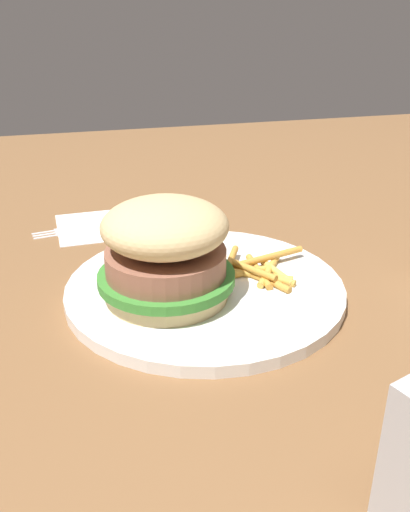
{
  "coord_description": "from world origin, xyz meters",
  "views": [
    {
      "loc": [
        -0.45,
        0.13,
        0.27
      ],
      "look_at": [
        0.02,
        0.01,
        0.04
      ],
      "focal_mm": 39.01,
      "sensor_mm": 36.0,
      "label": 1
    }
  ],
  "objects_px": {
    "fries_pile": "(259,270)",
    "napkin": "(101,226)",
    "sandwich": "(166,250)",
    "plate": "(205,288)",
    "fork": "(99,224)"
  },
  "relations": [
    {
      "from": "fries_pile",
      "to": "plate",
      "type": "bearing_deg",
      "value": 93.44
    },
    {
      "from": "plate",
      "to": "fork",
      "type": "height_order",
      "value": "plate"
    },
    {
      "from": "plate",
      "to": "fork",
      "type": "bearing_deg",
      "value": 22.81
    },
    {
      "from": "sandwich",
      "to": "fork",
      "type": "relative_size",
      "value": 0.75
    },
    {
      "from": "fork",
      "to": "fries_pile",
      "type": "bearing_deg",
      "value": -144.7
    },
    {
      "from": "plate",
      "to": "napkin",
      "type": "relative_size",
      "value": 2.52
    },
    {
      "from": "fries_pile",
      "to": "napkin",
      "type": "xyz_separation_m",
      "value": [
        0.21,
        0.14,
        -0.02
      ]
    },
    {
      "from": "plate",
      "to": "sandwich",
      "type": "relative_size",
      "value": 2.14
    },
    {
      "from": "sandwich",
      "to": "napkin",
      "type": "xyz_separation_m",
      "value": [
        0.22,
        0.04,
        -0.06
      ]
    },
    {
      "from": "fries_pile",
      "to": "napkin",
      "type": "distance_m",
      "value": 0.25
    },
    {
      "from": "fries_pile",
      "to": "fork",
      "type": "bearing_deg",
      "value": 35.3
    },
    {
      "from": "fries_pile",
      "to": "napkin",
      "type": "bearing_deg",
      "value": 34.97
    },
    {
      "from": "fries_pile",
      "to": "fork",
      "type": "relative_size",
      "value": 0.61
    },
    {
      "from": "napkin",
      "to": "plate",
      "type": "bearing_deg",
      "value": -157.58
    },
    {
      "from": "sandwich",
      "to": "fork",
      "type": "distance_m",
      "value": 0.24
    }
  ]
}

